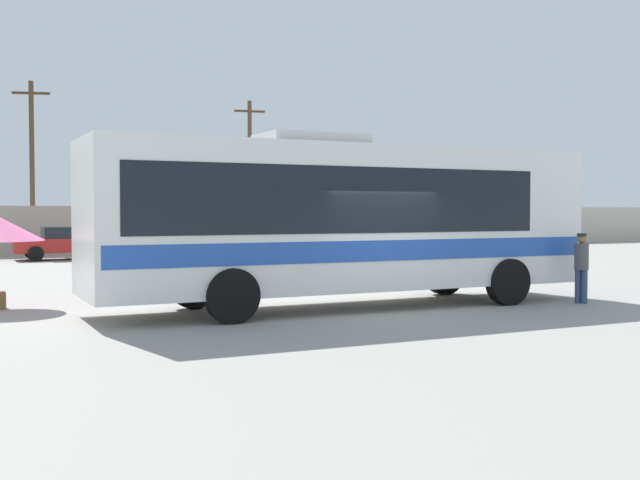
% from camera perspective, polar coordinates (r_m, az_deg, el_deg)
% --- Properties ---
extents(ground_plane, '(300.00, 300.00, 0.00)m').
position_cam_1_polar(ground_plane, '(25.39, -7.46, -2.62)').
color(ground_plane, gray).
extents(perimeter_wall, '(80.00, 0.30, 2.34)m').
position_cam_1_polar(perimeter_wall, '(39.24, -14.35, 0.72)').
color(perimeter_wall, '#B2AD9E').
rests_on(perimeter_wall, ground_plane).
extents(coach_bus_white_blue, '(11.20, 2.80, 3.72)m').
position_cam_1_polar(coach_bus_white_blue, '(16.82, 1.55, 1.73)').
color(coach_bus_white_blue, white).
rests_on(coach_bus_white_blue, ground_plane).
extents(attendant_by_bus_door, '(0.42, 0.42, 1.59)m').
position_cam_1_polar(attendant_by_bus_door, '(18.60, 18.63, -1.65)').
color(attendant_by_bus_door, '#33476B').
rests_on(attendant_by_bus_door, ground_plane).
extents(parked_car_second_red, '(4.28, 2.06, 1.41)m').
position_cam_1_polar(parked_car_second_red, '(35.33, -18.05, -0.14)').
color(parked_car_second_red, red).
rests_on(parked_car_second_red, ground_plane).
extents(utility_pole_near, '(1.76, 0.61, 8.52)m').
position_cam_1_polar(utility_pole_near, '(41.24, -20.37, 5.28)').
color(utility_pole_near, '#4C3823').
rests_on(utility_pole_near, ground_plane).
extents(utility_pole_far, '(1.79, 0.44, 8.47)m').
position_cam_1_polar(utility_pole_far, '(45.41, -5.18, 5.07)').
color(utility_pole_far, '#4C3823').
rests_on(utility_pole_far, ground_plane).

